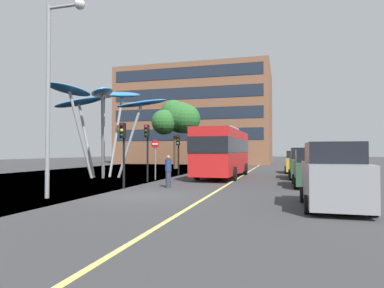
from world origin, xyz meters
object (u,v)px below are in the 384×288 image
at_px(traffic_light_kerb_near, 123,141).
at_px(traffic_light_kerb_far, 147,141).
at_px(car_parked_mid, 311,169).
at_px(car_parked_far, 303,164).
at_px(red_bus, 223,150).
at_px(leaf_sculpture, 104,102).
at_px(traffic_light_island_mid, 178,146).
at_px(pedestrian, 168,171).
at_px(car_side_street, 296,162).
at_px(car_parked_near, 333,177).
at_px(street_lamp, 56,74).
at_px(no_entry_sign, 155,153).

height_order(traffic_light_kerb_near, traffic_light_kerb_far, traffic_light_kerb_far).
height_order(car_parked_mid, car_parked_far, car_parked_far).
xyz_separation_m(red_bus, leaf_sculpture, (-8.72, -2.61, 3.70)).
bearing_deg(red_bus, leaf_sculpture, -163.35).
distance_m(traffic_light_kerb_near, car_parked_far, 13.47).
height_order(traffic_light_island_mid, pedestrian, traffic_light_island_mid).
distance_m(leaf_sculpture, car_side_street, 17.74).
relative_size(car_parked_mid, car_parked_far, 0.92).
relative_size(red_bus, car_parked_near, 2.50).
bearing_deg(car_parked_far, car_parked_near, -88.81).
height_order(leaf_sculpture, street_lamp, street_lamp).
xyz_separation_m(traffic_light_kerb_near, street_lamp, (-1.10, -3.97, 2.73)).
xyz_separation_m(traffic_light_kerb_far, no_entry_sign, (-0.21, 1.97, -0.81)).
bearing_deg(no_entry_sign, red_bus, 39.84).
height_order(car_parked_near, street_lamp, street_lamp).
relative_size(red_bus, leaf_sculpture, 1.10).
distance_m(car_parked_mid, pedestrian, 7.98).
bearing_deg(no_entry_sign, traffic_light_kerb_near, -85.56).
xyz_separation_m(leaf_sculpture, no_entry_sign, (4.55, -0.87, -3.93)).
xyz_separation_m(traffic_light_island_mid, street_lamp, (-0.77, -14.57, 2.85)).
bearing_deg(traffic_light_kerb_far, car_side_street, 52.01).
height_order(leaf_sculpture, car_parked_mid, leaf_sculpture).
bearing_deg(traffic_light_kerb_near, leaf_sculpture, 127.27).
bearing_deg(leaf_sculpture, car_parked_near, -34.26).
height_order(traffic_light_kerb_far, street_lamp, street_lamp).
bearing_deg(pedestrian, car_parked_near, -31.40).
relative_size(traffic_light_kerb_far, car_parked_near, 0.91).
bearing_deg(car_parked_near, car_parked_far, 91.19).
relative_size(traffic_light_kerb_far, car_side_street, 0.93).
height_order(street_lamp, pedestrian, street_lamp).
bearing_deg(car_parked_near, pedestrian, 148.60).
distance_m(leaf_sculpture, traffic_light_kerb_near, 8.87).
height_order(car_side_street, no_entry_sign, no_entry_sign).
height_order(car_parked_far, car_side_street, car_parked_far).
xyz_separation_m(traffic_light_kerb_near, no_entry_sign, (-0.44, 5.70, -0.67)).
height_order(traffic_light_kerb_far, no_entry_sign, traffic_light_kerb_far).
bearing_deg(red_bus, traffic_light_island_mid, 160.65).
distance_m(car_parked_near, street_lamp, 11.68).
bearing_deg(street_lamp, red_bus, 69.86).
bearing_deg(car_parked_near, traffic_light_island_mid, 125.68).
bearing_deg(leaf_sculpture, car_side_street, 33.19).
relative_size(traffic_light_kerb_far, traffic_light_island_mid, 1.11).
relative_size(traffic_light_island_mid, car_side_street, 0.84).
bearing_deg(red_bus, street_lamp, -110.14).
bearing_deg(traffic_light_kerb_near, pedestrian, 29.26).
height_order(red_bus, traffic_light_kerb_near, red_bus).
bearing_deg(traffic_light_island_mid, car_parked_near, -54.32).
distance_m(car_parked_far, no_entry_sign, 10.67).
height_order(car_parked_mid, car_side_street, car_parked_mid).
relative_size(red_bus, traffic_light_kerb_near, 2.90).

